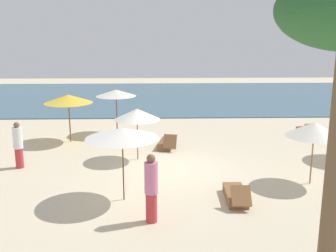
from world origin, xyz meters
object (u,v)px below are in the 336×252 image
(umbrella_6, at_px, (116,93))
(person_0, at_px, (18,145))
(lounger_3, at_px, (167,144))
(lounger_1, at_px, (309,132))
(umbrella_2, at_px, (68,99))
(umbrella_0, at_px, (137,114))
(person_2, at_px, (151,188))
(umbrella_4, at_px, (122,133))
(umbrella_3, at_px, (314,129))
(lounger_2, at_px, (236,195))

(umbrella_6, bearing_deg, person_0, -122.29)
(lounger_3, bearing_deg, lounger_1, 15.31)
(umbrella_2, height_order, lounger_1, umbrella_2)
(umbrella_0, xyz_separation_m, umbrella_2, (-3.28, 2.79, 0.16))
(lounger_1, bearing_deg, lounger_3, -164.69)
(lounger_3, xyz_separation_m, person_2, (-0.61, -7.17, 0.81))
(umbrella_0, height_order, umbrella_2, umbrella_2)
(umbrella_4, bearing_deg, umbrella_2, 113.98)
(umbrella_4, distance_m, person_0, 5.35)
(umbrella_4, bearing_deg, person_0, 143.43)
(umbrella_0, bearing_deg, lounger_1, 23.40)
(lounger_3, relative_size, person_2, 0.90)
(umbrella_2, relative_size, umbrella_4, 0.98)
(umbrella_3, relative_size, person_2, 1.11)
(lounger_1, distance_m, lounger_2, 9.39)
(lounger_2, relative_size, person_0, 0.97)
(umbrella_3, distance_m, lounger_3, 6.78)
(umbrella_6, distance_m, lounger_3, 4.00)
(umbrella_0, height_order, umbrella_3, umbrella_3)
(umbrella_2, xyz_separation_m, umbrella_3, (9.27, -5.62, -0.13))
(lounger_1, relative_size, lounger_3, 1.02)
(umbrella_4, relative_size, lounger_1, 1.29)
(umbrella_3, bearing_deg, umbrella_2, 148.80)
(umbrella_2, relative_size, lounger_1, 1.26)
(umbrella_4, height_order, lounger_2, umbrella_4)
(lounger_3, bearing_deg, umbrella_6, 133.96)
(umbrella_0, xyz_separation_m, person_2, (0.61, -5.50, -0.89))
(person_0, bearing_deg, umbrella_4, -36.57)
(umbrella_3, relative_size, lounger_1, 1.21)
(umbrella_3, distance_m, lounger_1, 7.11)
(umbrella_2, height_order, umbrella_3, umbrella_2)
(umbrella_0, xyz_separation_m, person_0, (-4.45, -0.90, -0.97))
(lounger_3, xyz_separation_m, person_0, (-5.66, -2.57, 0.73))
(umbrella_3, bearing_deg, lounger_1, 69.57)
(lounger_3, height_order, person_0, person_0)
(lounger_3, bearing_deg, lounger_2, -71.38)
(person_2, bearing_deg, umbrella_0, 96.31)
(lounger_3, bearing_deg, umbrella_4, -104.58)
(umbrella_4, bearing_deg, umbrella_6, 96.71)
(umbrella_0, bearing_deg, person_0, -168.60)
(lounger_1, distance_m, person_0, 13.64)
(lounger_3, bearing_deg, person_0, -155.63)
(umbrella_0, bearing_deg, umbrella_3, -25.26)
(person_0, bearing_deg, umbrella_3, -10.48)
(lounger_3, bearing_deg, umbrella_3, -43.28)
(umbrella_3, distance_m, person_0, 10.66)
(umbrella_0, relative_size, lounger_1, 1.18)
(umbrella_4, height_order, lounger_3, umbrella_4)
(umbrella_2, xyz_separation_m, lounger_2, (6.46, -6.95, -1.86))
(umbrella_0, relative_size, umbrella_4, 0.92)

